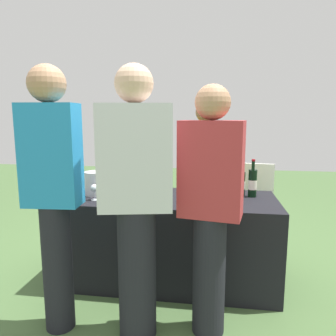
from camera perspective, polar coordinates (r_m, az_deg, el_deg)
ground_plane at (r=2.96m, az=0.00°, el=-19.16°), size 12.00×12.00×0.00m
tasting_table at (r=2.81m, az=0.00°, el=-12.54°), size 1.81×0.72×0.74m
wine_bottle_0 at (r=2.98m, az=-11.29°, el=-1.69°), size 0.07×0.07×0.32m
wine_bottle_1 at (r=2.83m, az=-9.61°, el=-2.38°), size 0.08×0.08×0.30m
wine_bottle_2 at (r=2.88m, az=-5.66°, el=-2.07°), size 0.07×0.07×0.31m
wine_bottle_3 at (r=2.86m, az=-1.17°, el=-2.16°), size 0.08×0.08×0.30m
wine_bottle_4 at (r=2.79m, az=6.46°, el=-2.49°), size 0.07×0.07×0.30m
wine_bottle_5 at (r=2.78m, az=10.61°, el=-2.51°), size 0.08×0.08×0.32m
wine_bottle_6 at (r=2.81m, az=12.88°, el=-2.65°), size 0.08×0.08×0.31m
wine_bottle_7 at (r=2.78m, az=14.91°, el=-2.60°), size 0.07×0.07×0.32m
wine_glass_0 at (r=2.65m, az=-13.04°, el=-3.67°), size 0.06×0.06×0.13m
wine_glass_1 at (r=2.52m, az=-5.48°, el=-3.91°), size 0.07×0.07×0.14m
wine_glass_2 at (r=2.50m, az=-0.36°, el=-4.06°), size 0.07×0.07×0.14m
wine_glass_3 at (r=2.49m, az=6.46°, el=-4.33°), size 0.07×0.07×0.13m
wine_glass_4 at (r=2.47m, az=8.53°, el=-4.29°), size 0.07×0.07×0.14m
wine_glass_5 at (r=2.57m, az=11.77°, el=-3.76°), size 0.07×0.07×0.15m
ice_bucket at (r=2.83m, az=-12.83°, el=-2.68°), size 0.19×0.19×0.20m
server_pouring at (r=3.20m, az=6.67°, el=-0.76°), size 0.35×0.21×1.56m
guest_0 at (r=2.14m, az=-19.93°, el=-3.38°), size 0.36×0.23×1.72m
guest_1 at (r=1.97m, az=-5.78°, el=-5.14°), size 0.48×0.32×1.71m
guest_2 at (r=2.01m, az=7.63°, el=-6.40°), size 0.41×0.27×1.60m
menu_board at (r=3.57m, az=13.56°, el=-6.44°), size 0.58×0.10×0.92m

